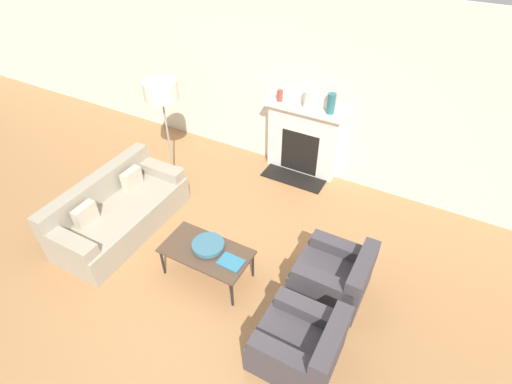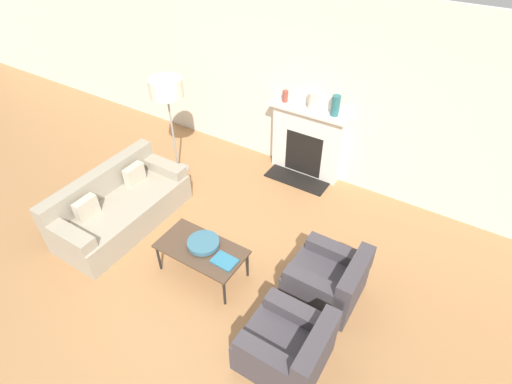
# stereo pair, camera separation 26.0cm
# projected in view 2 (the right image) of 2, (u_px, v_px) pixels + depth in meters

# --- Properties ---
(ground_plane) EXTENTS (18.00, 18.00, 0.00)m
(ground_plane) POSITION_uv_depth(u_px,v_px,m) (187.00, 285.00, 5.01)
(ground_plane) COLOR #A87547
(wall_back) EXTENTS (18.00, 0.06, 2.90)m
(wall_back) POSITION_uv_depth(u_px,v_px,m) (305.00, 87.00, 6.11)
(wall_back) COLOR silver
(wall_back) RESTS_ON ground_plane
(fireplace) EXTENTS (1.29, 0.59, 1.20)m
(fireplace) POSITION_uv_depth(u_px,v_px,m) (306.00, 143.00, 6.50)
(fireplace) COLOR silver
(fireplace) RESTS_ON ground_plane
(couch) EXTENTS (0.91, 1.96, 0.78)m
(couch) POSITION_uv_depth(u_px,v_px,m) (120.00, 206.00, 5.73)
(couch) COLOR #9E937F
(couch) RESTS_ON ground_plane
(armchair_near) EXTENTS (0.85, 0.77, 0.71)m
(armchair_near) POSITION_uv_depth(u_px,v_px,m) (288.00, 347.00, 4.08)
(armchair_near) COLOR #423D42
(armchair_near) RESTS_ON ground_plane
(armchair_far) EXTENTS (0.85, 0.77, 0.71)m
(armchair_far) POSITION_uv_depth(u_px,v_px,m) (328.00, 280.00, 4.74)
(armchair_far) COLOR #423D42
(armchair_far) RESTS_ON ground_plane
(coffee_table) EXTENTS (1.11, 0.58, 0.45)m
(coffee_table) POSITION_uv_depth(u_px,v_px,m) (201.00, 250.00, 4.92)
(coffee_table) COLOR #4C3828
(coffee_table) RESTS_ON ground_plane
(bowl) EXTENTS (0.40, 0.40, 0.08)m
(bowl) POSITION_uv_depth(u_px,v_px,m) (203.00, 243.00, 4.90)
(bowl) COLOR #38667A
(bowl) RESTS_ON coffee_table
(book) EXTENTS (0.29, 0.22, 0.02)m
(book) POSITION_uv_depth(u_px,v_px,m) (224.00, 261.00, 4.72)
(book) COLOR teal
(book) RESTS_ON coffee_table
(floor_lamp) EXTENTS (0.51, 0.51, 1.67)m
(floor_lamp) POSITION_uv_depth(u_px,v_px,m) (167.00, 93.00, 5.98)
(floor_lamp) COLOR gray
(floor_lamp) RESTS_ON ground_plane
(mantel_vase_left) EXTENTS (0.09, 0.09, 0.18)m
(mantel_vase_left) POSITION_uv_depth(u_px,v_px,m) (285.00, 96.00, 6.24)
(mantel_vase_left) COLOR brown
(mantel_vase_left) RESTS_ON fireplace
(mantel_vase_center_left) EXTENTS (0.13, 0.13, 0.27)m
(mantel_vase_center_left) POSITION_uv_depth(u_px,v_px,m) (312.00, 101.00, 6.02)
(mantel_vase_center_left) COLOR beige
(mantel_vase_center_left) RESTS_ON fireplace
(mantel_vase_center_right) EXTENTS (0.12, 0.12, 0.32)m
(mantel_vase_center_right) POSITION_uv_depth(u_px,v_px,m) (336.00, 106.00, 5.85)
(mantel_vase_center_right) COLOR #28666B
(mantel_vase_center_right) RESTS_ON fireplace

